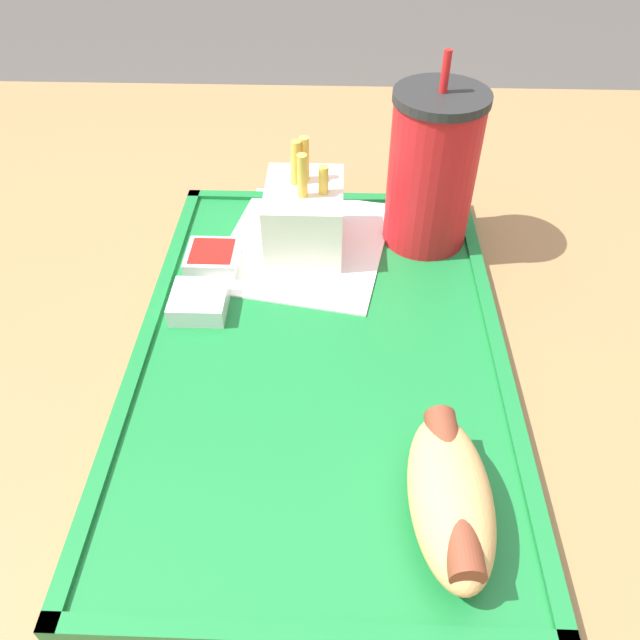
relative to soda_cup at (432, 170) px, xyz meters
name	(u,v)px	position (x,y,z in m)	size (l,w,h in m)	color
dining_table	(303,570)	(0.18, -0.12, -0.44)	(1.13, 1.03, 0.72)	olive
food_tray	(320,350)	(0.16, -0.10, -0.08)	(0.46, 0.30, 0.01)	#197233
paper_napkin	(307,245)	(0.02, -0.12, -0.07)	(0.20, 0.18, 0.00)	white
soda_cup	(432,170)	(0.00, 0.00, 0.00)	(0.08, 0.08, 0.18)	red
hot_dog_far	(450,496)	(0.31, -0.01, -0.05)	(0.12, 0.06, 0.05)	tan
fries_carton	(309,216)	(0.02, -0.11, -0.04)	(0.09, 0.07, 0.11)	silver
sauce_cup_mayo	(199,301)	(0.12, -0.20, -0.06)	(0.05, 0.05, 0.02)	silver
sauce_cup_ketchup	(213,258)	(0.05, -0.20, -0.06)	(0.05, 0.05, 0.02)	silver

